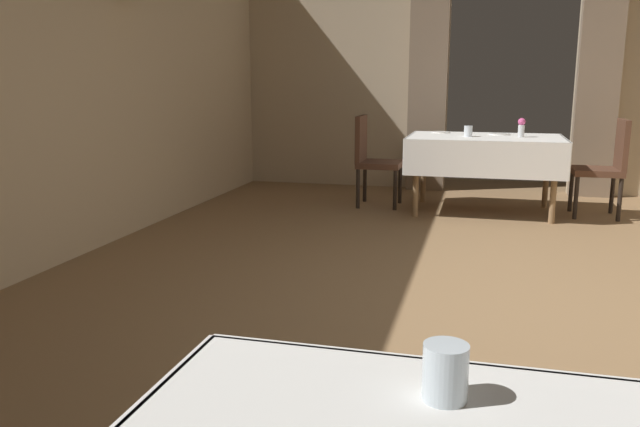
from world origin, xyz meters
name	(u,v)px	position (x,y,z in m)	size (l,w,h in m)	color
ground	(521,314)	(0.00, 0.00, 0.00)	(10.08, 10.08, 0.00)	olive
wall_left	(12,45)	(-3.20, 0.00, 1.50)	(0.49, 8.40, 3.00)	tan
wall_back	(512,59)	(0.00, 4.18, 1.52)	(6.40, 0.27, 3.00)	tan
dining_table_mid	(485,147)	(-0.24, 2.86, 0.65)	(1.48, 1.01, 0.75)	olive
chair_mid_left	(372,156)	(-1.37, 2.92, 0.52)	(0.44, 0.44, 0.93)	black
chair_mid_right	(607,163)	(0.88, 2.92, 0.52)	(0.44, 0.44, 0.93)	black
glass_near_b	(445,372)	(-0.29, -2.53, 0.80)	(0.08, 0.08, 0.10)	silver
flower_vase_mid	(521,127)	(0.09, 2.85, 0.85)	(0.07, 0.07, 0.18)	silver
glass_mid_b	(468,131)	(-0.41, 2.78, 0.80)	(0.08, 0.08, 0.11)	silver
plate_mid_c	(441,132)	(-0.69, 3.17, 0.76)	(0.19, 0.19, 0.01)	white
plate_mid_d	(499,134)	(-0.11, 3.09, 0.76)	(0.21, 0.21, 0.01)	white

